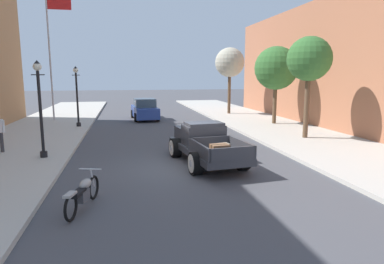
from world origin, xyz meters
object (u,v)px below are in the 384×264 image
(hotrod_truck_gunmetal, at_px, (204,143))
(street_lamp_near, at_px, (40,102))
(car_background_blue, at_px, (145,110))
(flagpole, at_px, (52,42))
(street_tree_third, at_px, (230,63))
(motorcycle_parked, at_px, (83,193))
(street_tree_nearest, at_px, (309,60))
(street_tree_second, at_px, (276,68))
(street_lamp_far, at_px, (77,92))

(hotrod_truck_gunmetal, height_order, street_lamp_near, street_lamp_near)
(car_background_blue, relative_size, flagpole, 0.48)
(street_tree_third, bearing_deg, motorcycle_parked, -117.40)
(hotrod_truck_gunmetal, bearing_deg, street_tree_third, 68.99)
(hotrod_truck_gunmetal, height_order, flagpole, flagpole)
(hotrod_truck_gunmetal, bearing_deg, street_tree_nearest, 27.70)
(flagpole, bearing_deg, motorcycle_parked, -77.75)
(car_background_blue, distance_m, street_tree_second, 10.40)
(hotrod_truck_gunmetal, xyz_separation_m, street_lamp_far, (-6.05, 9.88, 1.63))
(motorcycle_parked, distance_m, car_background_blue, 18.01)
(hotrod_truck_gunmetal, distance_m, car_background_blue, 13.75)
(street_tree_second, xyz_separation_m, street_tree_third, (-1.18, 6.55, 0.60))
(hotrod_truck_gunmetal, distance_m, street_tree_second, 11.60)
(street_lamp_near, relative_size, street_tree_nearest, 0.73)
(street_tree_second, bearing_deg, street_tree_third, 100.25)
(motorcycle_parked, bearing_deg, street_lamp_far, 97.54)
(street_tree_third, bearing_deg, street_tree_second, -79.75)
(flagpole, bearing_deg, street_tree_third, 7.81)
(street_lamp_far, bearing_deg, car_background_blue, 40.00)
(street_tree_nearest, bearing_deg, flagpole, 145.00)
(street_lamp_far, bearing_deg, flagpole, 119.33)
(street_tree_third, bearing_deg, flagpole, -172.19)
(flagpole, bearing_deg, hotrod_truck_gunmetal, -59.08)
(street_tree_second, bearing_deg, motorcycle_parked, -131.20)
(flagpole, bearing_deg, street_lamp_far, -60.67)
(motorcycle_parked, bearing_deg, street_tree_second, 48.80)
(street_tree_second, relative_size, street_tree_third, 0.93)
(street_lamp_far, relative_size, street_tree_second, 0.74)
(car_background_blue, height_order, street_tree_third, street_tree_third)
(street_lamp_near, bearing_deg, street_tree_nearest, 8.69)
(hotrod_truck_gunmetal, relative_size, motorcycle_parked, 2.47)
(hotrod_truck_gunmetal, relative_size, street_lamp_far, 1.32)
(car_background_blue, bearing_deg, flagpole, -177.02)
(flagpole, relative_size, street_tree_third, 1.63)
(motorcycle_parked, bearing_deg, flagpole, 102.25)
(hotrod_truck_gunmetal, height_order, street_tree_third, street_tree_third)
(motorcycle_parked, relative_size, street_lamp_near, 0.53)
(street_lamp_far, distance_m, street_tree_third, 13.21)
(street_tree_second, bearing_deg, hotrod_truck_gunmetal, -129.03)
(hotrod_truck_gunmetal, relative_size, street_tree_third, 0.90)
(flagpole, xyz_separation_m, street_tree_second, (15.02, -4.65, -1.88))
(street_tree_second, bearing_deg, street_lamp_near, -151.40)
(motorcycle_parked, distance_m, street_tree_third, 22.19)
(hotrod_truck_gunmetal, distance_m, street_lamp_near, 6.69)
(hotrod_truck_gunmetal, height_order, car_background_blue, car_background_blue)
(hotrod_truck_gunmetal, xyz_separation_m, car_background_blue, (-1.54, 13.66, 0.01))
(car_background_blue, bearing_deg, street_lamp_near, -111.34)
(flagpole, xyz_separation_m, street_tree_nearest, (14.30, -10.01, -1.55))
(street_tree_third, bearing_deg, street_lamp_near, -131.36)
(flagpole, distance_m, street_tree_nearest, 17.53)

